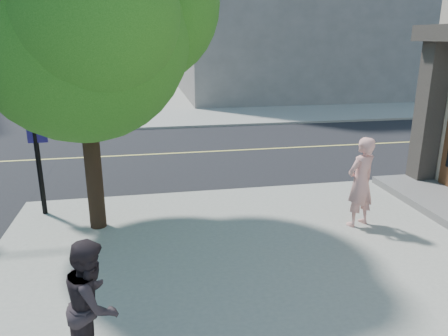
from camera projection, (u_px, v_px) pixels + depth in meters
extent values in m
plane|color=black|center=(68.00, 204.00, 10.99)|extent=(140.00, 140.00, 0.00)
cube|color=black|center=(88.00, 157.00, 15.21)|extent=(140.00, 9.00, 0.01)
cube|color=gray|center=(291.00, 91.00, 33.56)|extent=(29.00, 25.00, 0.12)
cube|color=slate|center=(443.00, 203.00, 10.48)|extent=(1.60, 4.00, 0.18)
cube|color=#35302B|center=(429.00, 110.00, 11.58)|extent=(0.55, 0.55, 4.20)
imported|color=#D6928A|center=(361.00, 182.00, 9.19)|extent=(0.85, 0.71, 1.99)
imported|color=black|center=(93.00, 304.00, 5.22)|extent=(0.72, 0.89, 1.72)
cylinder|color=black|center=(92.00, 149.00, 8.89)|extent=(0.35, 0.35, 3.50)
sphere|color=#31731D|center=(80.00, 32.00, 8.20)|extent=(4.28, 4.28, 4.28)
sphere|color=#31731D|center=(140.00, 3.00, 8.79)|extent=(3.31, 3.31, 3.31)
sphere|color=#31731D|center=(94.00, 13.00, 7.18)|extent=(2.92, 2.92, 2.92)
cylinder|color=black|center=(34.00, 131.00, 9.51)|extent=(0.11, 0.11, 3.97)
cube|color=white|center=(34.00, 110.00, 9.36)|extent=(0.52, 0.04, 0.19)
cube|color=navy|center=(37.00, 131.00, 9.50)|extent=(0.43, 0.04, 0.52)
imported|color=black|center=(27.00, 75.00, 9.15)|extent=(0.15, 0.19, 0.94)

